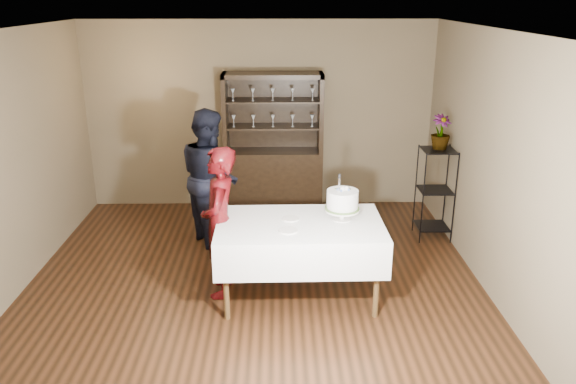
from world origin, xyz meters
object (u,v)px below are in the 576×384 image
(cake, at_px, (342,201))
(potted_plant, at_px, (441,132))
(plant_etagere, at_px, (435,190))
(man, at_px, (210,176))
(china_hutch, at_px, (273,166))
(cake_table, at_px, (300,241))
(woman, at_px, (220,223))

(cake, height_order, potted_plant, potted_plant)
(plant_etagere, distance_m, man, 2.88)
(china_hutch, xyz_separation_m, cake, (0.72, -2.49, 0.38))
(cake, bearing_deg, man, 136.75)
(china_hutch, height_order, cake_table, china_hutch)
(plant_etagere, height_order, potted_plant, potted_plant)
(woman, height_order, cake, woman)
(potted_plant, bearing_deg, man, -179.10)
(potted_plant, bearing_deg, cake, -133.11)
(china_hutch, relative_size, potted_plant, 4.63)
(plant_etagere, distance_m, cake_table, 2.35)
(woman, bearing_deg, potted_plant, 119.54)
(woman, bearing_deg, man, -168.36)
(man, bearing_deg, potted_plant, -118.76)
(cake_table, xyz_separation_m, cake, (0.43, 0.08, 0.40))
(china_hutch, height_order, plant_etagere, china_hutch)
(cake, bearing_deg, plant_etagere, 46.60)
(woman, distance_m, cake, 1.28)
(plant_etagere, height_order, woman, woman)
(china_hutch, distance_m, potted_plant, 2.44)
(potted_plant, bearing_deg, china_hutch, 153.96)
(cake_table, bearing_deg, man, 125.69)
(plant_etagere, height_order, man, man)
(cake_table, height_order, potted_plant, potted_plant)
(cake, bearing_deg, china_hutch, 106.06)
(cake_table, bearing_deg, cake, 10.74)
(plant_etagere, relative_size, cake, 2.43)
(plant_etagere, bearing_deg, china_hutch, 153.17)
(woman, distance_m, potted_plant, 3.05)
(cake_table, height_order, woman, woman)
(china_hutch, distance_m, cake, 2.62)
(man, height_order, potted_plant, man)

